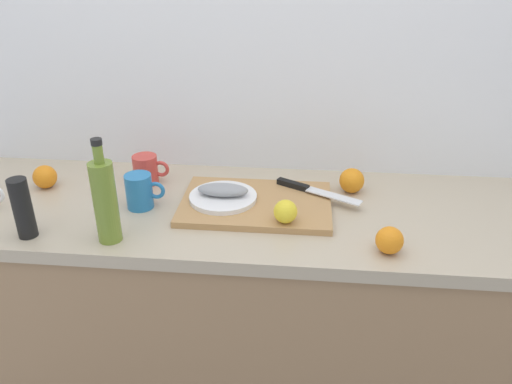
# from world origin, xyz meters

# --- Properties ---
(back_wall) EXTENTS (3.20, 0.05, 2.50)m
(back_wall) POSITION_xyz_m (0.00, 0.33, 1.25)
(back_wall) COLOR white
(back_wall) RESTS_ON ground_plane
(kitchen_counter) EXTENTS (2.00, 0.60, 0.90)m
(kitchen_counter) POSITION_xyz_m (0.00, 0.00, 0.45)
(kitchen_counter) COLOR #9E7A56
(kitchen_counter) RESTS_ON ground_plane
(cutting_board) EXTENTS (0.46, 0.31, 0.02)m
(cutting_board) POSITION_xyz_m (0.02, 0.01, 0.91)
(cutting_board) COLOR tan
(cutting_board) RESTS_ON kitchen_counter
(white_plate) EXTENTS (0.21, 0.21, 0.01)m
(white_plate) POSITION_xyz_m (-0.08, 0.01, 0.93)
(white_plate) COLOR white
(white_plate) RESTS_ON cutting_board
(fish_fillet) EXTENTS (0.16, 0.07, 0.04)m
(fish_fillet) POSITION_xyz_m (-0.08, 0.01, 0.95)
(fish_fillet) COLOR gray
(fish_fillet) RESTS_ON white_plate
(chef_knife) EXTENTS (0.27, 0.16, 0.02)m
(chef_knife) POSITION_xyz_m (0.17, 0.09, 0.93)
(chef_knife) COLOR silver
(chef_knife) RESTS_ON cutting_board
(lemon_0) EXTENTS (0.07, 0.07, 0.07)m
(lemon_0) POSITION_xyz_m (0.11, -0.11, 0.95)
(lemon_0) COLOR yellow
(lemon_0) RESTS_ON cutting_board
(olive_oil_bottle) EXTENTS (0.06, 0.06, 0.29)m
(olive_oil_bottle) POSITION_xyz_m (-0.36, -0.22, 1.02)
(olive_oil_bottle) COLOR olive
(olive_oil_bottle) RESTS_ON kitchen_counter
(coffee_mug_0) EXTENTS (0.12, 0.08, 0.11)m
(coffee_mug_0) POSITION_xyz_m (-0.33, -0.03, 0.95)
(coffee_mug_0) COLOR #2672B2
(coffee_mug_0) RESTS_ON kitchen_counter
(coffee_mug_2) EXTENTS (0.12, 0.08, 0.10)m
(coffee_mug_2) POSITION_xyz_m (-0.36, 0.14, 0.95)
(coffee_mug_2) COLOR #CC3F38
(coffee_mug_2) RESTS_ON kitchen_counter
(orange_0) EXTENTS (0.07, 0.07, 0.07)m
(orange_0) POSITION_xyz_m (0.39, -0.21, 0.94)
(orange_0) COLOR orange
(orange_0) RESTS_ON kitchen_counter
(orange_1) EXTENTS (0.08, 0.08, 0.08)m
(orange_1) POSITION_xyz_m (-0.69, 0.07, 0.94)
(orange_1) COLOR orange
(orange_1) RESTS_ON kitchen_counter
(orange_2) EXTENTS (0.08, 0.08, 0.08)m
(orange_2) POSITION_xyz_m (0.32, 0.14, 0.94)
(orange_2) COLOR orange
(orange_2) RESTS_ON kitchen_counter
(pepper_mill) EXTENTS (0.05, 0.05, 0.17)m
(pepper_mill) POSITION_xyz_m (-0.60, -0.22, 0.99)
(pepper_mill) COLOR black
(pepper_mill) RESTS_ON kitchen_counter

